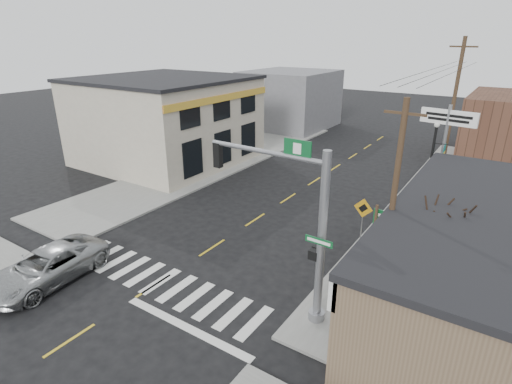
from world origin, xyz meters
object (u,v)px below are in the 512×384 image
Objects in this scene: suv at (47,266)px; lamp_post at (432,165)px; fire_hydrant at (371,259)px; traffic_signal_pole at (302,217)px; dance_center_sign at (446,133)px; bare_tree at (449,209)px; guide_sign at (391,232)px; utility_pole_far at (452,112)px; utility_pole_near at (392,207)px.

lamp_post is at bearing 46.85° from suv.
traffic_signal_pole is at bearing -105.34° from fire_hydrant.
dance_center_sign is at bearing 81.82° from fire_hydrant.
fire_hydrant is 0.10× the size of dance_center_sign.
traffic_signal_pole reaches higher than dance_center_sign.
traffic_signal_pole is 11.89m from lamp_post.
dance_center_sign reaches higher than lamp_post.
fire_hydrant is at bearing -89.14° from dance_center_sign.
traffic_signal_pole reaches higher than bare_tree.
traffic_signal_pole is 5.51m from guide_sign.
fire_hydrant is at bearing 32.55° from suv.
lamp_post is 7.40m from utility_pole_far.
traffic_signal_pole is 18.94m from utility_pole_far.
utility_pole_far is (1.80, 18.83, 1.09)m from traffic_signal_pole.
lamp_post is at bearing 81.52° from traffic_signal_pole.
traffic_signal_pole is 2.18× the size of guide_sign.
bare_tree is at bearing -26.59° from fire_hydrant.
utility_pole_far is at bearing 95.46° from utility_pole_near.
utility_pole_far is (-0.69, 16.49, 0.96)m from utility_pole_near.
suv is 0.53× the size of utility_pole_far.
guide_sign is (12.26, 8.73, 1.39)m from suv.
fire_hydrant is 0.11× the size of lamp_post.
fire_hydrant is at bearing -84.02° from utility_pole_far.
dance_center_sign is 10.47m from utility_pole_near.
suv is at bearing -156.44° from traffic_signal_pole.
suv is 0.93× the size of lamp_post.
guide_sign is 14.48m from utility_pole_far.
fire_hydrant is 0.08× the size of utility_pole_near.
suv is at bearing -137.27° from lamp_post.
suv is 14.54m from fire_hydrant.
bare_tree is at bearing 39.82° from traffic_signal_pole.
dance_center_sign is (1.15, 7.98, 4.57)m from fire_hydrant.
bare_tree is (2.24, -1.38, 2.17)m from guide_sign.
utility_pole_near reaches higher than traffic_signal_pole.
traffic_signal_pole is at bearing -109.50° from lamp_post.
suv is 15.12m from guide_sign.
guide_sign is 8.60m from dance_center_sign.
bare_tree is 2.03m from utility_pole_near.
suv is 0.65× the size of utility_pole_near.
fire_hydrant is 9.27m from dance_center_sign.
utility_pole_near is at bearing -65.92° from guide_sign.
suv is at bearing -142.58° from fire_hydrant.
suv reaches higher than fire_hydrant.
suv is 14.67m from utility_pole_near.
utility_pole_near is at bearing -151.21° from bare_tree.
lamp_post is 0.57× the size of utility_pole_far.
guide_sign reaches higher than fire_hydrant.
suv is 26.23m from utility_pole_far.
traffic_signal_pole is 5.41m from bare_tree.
bare_tree is 0.53× the size of utility_pole_far.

